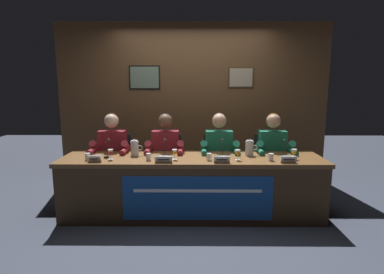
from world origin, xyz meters
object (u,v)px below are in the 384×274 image
nameplate_far_left (95,159)px  water_pitcher_left_side (135,148)px  microphone_far_right (285,152)px  water_cup_far_right (271,157)px  chair_far_right (269,168)px  panelist_center_left (165,152)px  microphone_center_right (223,152)px  water_pitcher_right_side (250,148)px  juice_glass_center_right (238,153)px  juice_glass_far_left (110,153)px  nameplate_center_right (222,159)px  panelist_far_left (112,152)px  nameplate_center_left (164,159)px  microphone_center_left (164,151)px  juice_glass_far_right (294,152)px  chair_far_left (116,168)px  chair_center_right (218,168)px  panelist_center_right (219,152)px  nameplate_far_right (288,159)px  microphone_far_left (107,151)px  water_cup_center_right (209,157)px  panelist_far_right (273,152)px  chair_center_left (167,168)px  water_cup_far_left (88,157)px  juice_glass_center_left (175,153)px  conference_table (192,178)px

nameplate_far_left → water_pitcher_left_side: bearing=38.9°
microphone_far_right → water_cup_far_right: bearing=-146.7°
chair_far_right → panelist_center_left: bearing=-172.1°
microphone_center_right → water_pitcher_right_side: microphone_center_right is taller
juice_glass_center_right → juice_glass_far_left: bearing=179.5°
panelist_center_left → nameplate_center_right: bearing=-41.7°
panelist_far_left → microphone_center_right: size_ratio=5.75×
nameplate_center_left → microphone_far_right: 1.48m
nameplate_center_right → microphone_center_right: (0.03, 0.24, 0.03)m
microphone_center_left → microphone_center_right: 0.72m
water_pitcher_right_side → panelist_far_left: bearing=172.0°
nameplate_center_left → juice_glass_far_right: (1.54, 0.17, 0.05)m
panelist_far_left → juice_glass_far_right: (2.31, -0.46, 0.10)m
chair_far_left → chair_center_right: 1.45m
water_cup_far_right → microphone_center_right: bearing=166.4°
panelist_center_right → nameplate_far_right: 0.97m
microphone_far_left → water_pitcher_right_side: size_ratio=1.03×
chair_center_right → chair_far_right: (0.73, 0.00, 0.00)m
microphone_far_left → water_cup_center_right: bearing=-6.9°
juice_glass_far_right → nameplate_center_right: bearing=-168.9°
chair_far_right → microphone_center_right: bearing=-140.4°
nameplate_center_right → water_pitcher_left_side: (-1.06, 0.35, 0.05)m
panelist_far_right → water_pitcher_left_side: bearing=-171.3°
water_pitcher_left_side → nameplate_far_left: bearing=-141.1°
nameplate_center_left → juice_glass_center_right: size_ratio=1.60×
chair_far_left → chair_center_right: (1.45, 0.00, 0.00)m
chair_center_right → microphone_far_left: bearing=-157.9°
water_cup_far_right → panelist_center_right: bearing=137.3°
panelist_center_left → panelist_center_right: (0.73, 0.00, 0.00)m
juice_glass_far_left → juice_glass_center_right: bearing=-0.5°
nameplate_far_left → juice_glass_center_right: 1.66m
microphone_far_right → chair_center_left: bearing=158.7°
nameplate_center_right → panelist_far_right: panelist_far_right is taller
panelist_center_right → water_cup_far_right: (0.57, -0.52, 0.05)m
nameplate_center_left → microphone_center_right: microphone_center_right is taller
water_cup_far_left → juice_glass_center_left: juice_glass_center_left is taller
panelist_center_left → water_cup_center_right: (0.56, -0.52, 0.05)m
water_cup_far_left → water_pitcher_right_side: size_ratio=0.40×
juice_glass_far_left → chair_center_right: bearing=27.4°
water_cup_far_right → water_pitcher_right_side: size_ratio=0.40×
chair_far_right → nameplate_far_right: 0.88m
chair_center_left → microphone_far_right: (1.50, -0.59, 0.37)m
conference_table → water_pitcher_right_side: (0.72, 0.20, 0.33)m
panelist_center_left → chair_center_left: bearing=90.0°
juice_glass_center_left → nameplate_far_right: 1.32m
microphone_center_right → water_pitcher_left_side: bearing=174.2°
nameplate_center_right → water_cup_far_right: size_ratio=2.15×
juice_glass_far_left → water_cup_center_right: bearing=-1.5°
water_cup_far_left → microphone_center_left: size_ratio=0.39×
juice_glass_far_left → chair_center_left: 0.99m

